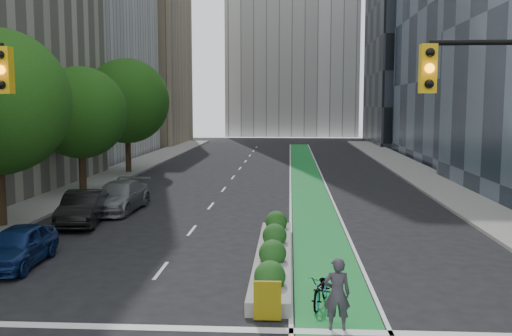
# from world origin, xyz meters

# --- Properties ---
(sidewalk_left) EXTENTS (3.60, 90.00, 0.15)m
(sidewalk_left) POSITION_xyz_m (-11.80, 25.00, 0.07)
(sidewalk_left) COLOR gray
(sidewalk_left) RESTS_ON ground
(sidewalk_right) EXTENTS (3.60, 90.00, 0.15)m
(sidewalk_right) POSITION_xyz_m (11.80, 25.00, 0.07)
(sidewalk_right) COLOR gray
(sidewalk_right) RESTS_ON ground
(bike_lane_paint) EXTENTS (2.20, 70.00, 0.01)m
(bike_lane_paint) POSITION_xyz_m (3.00, 30.00, 0.01)
(bike_lane_paint) COLOR #178031
(bike_lane_paint) RESTS_ON ground
(building_tan_far) EXTENTS (14.00, 16.00, 26.00)m
(building_tan_far) POSITION_xyz_m (-20.00, 66.00, 13.00)
(building_tan_far) COLOR tan
(building_tan_far) RESTS_ON ground
(building_dark_end) EXTENTS (14.00, 18.00, 28.00)m
(building_dark_end) POSITION_xyz_m (20.00, 68.00, 14.00)
(building_dark_end) COLOR black
(building_dark_end) RESTS_ON ground
(tree_midfar) EXTENTS (5.60, 5.60, 7.76)m
(tree_midfar) POSITION_xyz_m (-11.00, 22.00, 4.95)
(tree_midfar) COLOR black
(tree_midfar) RESTS_ON ground
(tree_far) EXTENTS (6.60, 6.60, 9.00)m
(tree_far) POSITION_xyz_m (-11.00, 32.00, 5.69)
(tree_far) COLOR black
(tree_far) RESTS_ON ground
(median_planter) EXTENTS (1.20, 10.26, 1.10)m
(median_planter) POSITION_xyz_m (1.20, 7.04, 0.37)
(median_planter) COLOR gray
(median_planter) RESTS_ON ground
(bicycle) EXTENTS (1.01, 1.83, 0.91)m
(bicycle) POSITION_xyz_m (2.63, 3.07, 0.45)
(bicycle) COLOR gray
(bicycle) RESTS_ON ground
(cyclist) EXTENTS (0.67, 0.46, 1.81)m
(cyclist) POSITION_xyz_m (2.91, 1.38, 0.90)
(cyclist) COLOR #38323C
(cyclist) RESTS_ON ground
(parked_car_left_near) EXTENTS (1.81, 4.14, 1.39)m
(parked_car_left_near) POSITION_xyz_m (-7.47, 6.27, 0.69)
(parked_car_left_near) COLOR navy
(parked_car_left_near) RESTS_ON ground
(parked_car_left_mid) EXTENTS (2.20, 4.77, 1.52)m
(parked_car_left_mid) POSITION_xyz_m (-7.70, 13.05, 0.76)
(parked_car_left_mid) COLOR black
(parked_car_left_mid) RESTS_ON ground
(parked_car_left_far) EXTENTS (2.40, 5.34, 1.52)m
(parked_car_left_far) POSITION_xyz_m (-7.00, 16.27, 0.76)
(parked_car_left_far) COLOR slate
(parked_car_left_far) RESTS_ON ground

